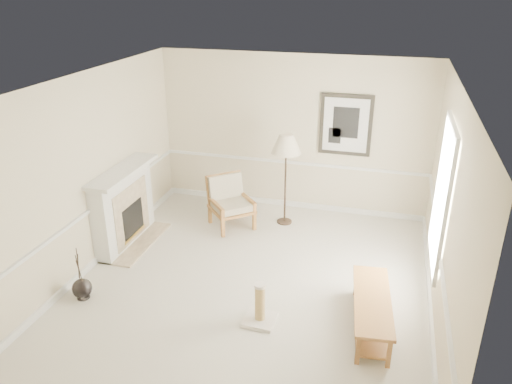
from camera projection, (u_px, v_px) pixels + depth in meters
The scene contains 8 objects.
ground at pixel (252, 282), 7.29m from camera, with size 5.50×5.50×0.00m, color silver.
room at pixel (263, 161), 6.59m from camera, with size 5.04×5.54×2.92m.
fireplace at pixel (124, 207), 8.15m from camera, with size 0.64×1.64×1.31m.
floor_vase at pixel (82, 289), 6.87m from camera, with size 0.27×0.27×0.80m.
armchair at pixel (229, 199), 8.82m from camera, with size 0.99×0.99×0.90m.
floor_lamp at pixel (286, 146), 8.49m from camera, with size 0.68×0.68×1.66m.
bench at pixel (372, 308), 6.25m from camera, with size 0.61×1.55×0.43m.
scratching_post at pixel (260, 310), 6.39m from camera, with size 0.42×0.42×0.57m.
Camera 1 is at (1.71, -5.93, 4.11)m, focal length 35.00 mm.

